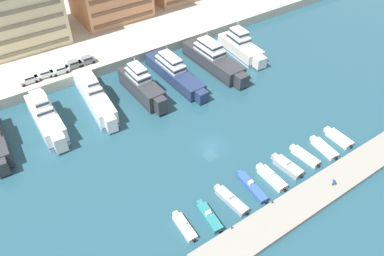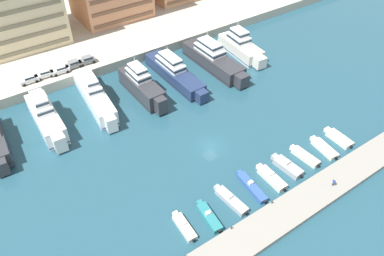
# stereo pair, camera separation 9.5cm
# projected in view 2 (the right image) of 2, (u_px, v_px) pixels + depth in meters

# --- Properties ---
(ground_plane) EXTENTS (400.00, 400.00, 0.00)m
(ground_plane) POSITION_uv_depth(u_px,v_px,m) (211.00, 146.00, 70.62)
(ground_plane) COLOR #234C5B
(quay_promenade) EXTENTS (180.00, 70.00, 2.35)m
(quay_promenade) POSITION_uv_depth(u_px,v_px,m) (75.00, 11.00, 112.21)
(quay_promenade) COLOR #BCB29E
(quay_promenade) RESTS_ON ground
(pier_dock) EXTENTS (120.00, 5.47, 0.81)m
(pier_dock) POSITION_uv_depth(u_px,v_px,m) (283.00, 215.00, 58.57)
(pier_dock) COLOR gray
(pier_dock) RESTS_ON ground
(yacht_white_left) EXTENTS (4.41, 17.47, 8.73)m
(yacht_white_left) POSITION_uv_depth(u_px,v_px,m) (46.00, 117.00, 73.08)
(yacht_white_left) COLOR white
(yacht_white_left) RESTS_ON ground
(yacht_white_mid_left) EXTENTS (5.40, 21.35, 8.20)m
(yacht_white_mid_left) POSITION_uv_depth(u_px,v_px,m) (94.00, 95.00, 78.77)
(yacht_white_mid_left) COLOR white
(yacht_white_mid_left) RESTS_ON ground
(yacht_charcoal_center_left) EXTENTS (4.36, 16.84, 8.64)m
(yacht_charcoal_center_left) POSITION_uv_depth(u_px,v_px,m) (142.00, 86.00, 80.89)
(yacht_charcoal_center_left) COLOR #333338
(yacht_charcoal_center_left) RESTS_ON ground
(yacht_navy_center) EXTENTS (4.79, 22.13, 7.37)m
(yacht_navy_center) POSITION_uv_depth(u_px,v_px,m) (174.00, 72.00, 85.91)
(yacht_navy_center) COLOR navy
(yacht_navy_center) RESTS_ON ground
(yacht_charcoal_center_right) EXTENTS (5.45, 21.74, 8.07)m
(yacht_charcoal_center_right) POSITION_uv_depth(u_px,v_px,m) (213.00, 59.00, 89.61)
(yacht_charcoal_center_right) COLOR #333338
(yacht_charcoal_center_right) RESTS_ON ground
(yacht_ivory_mid_right) EXTENTS (5.65, 16.79, 8.00)m
(yacht_ivory_mid_right) POSITION_uv_depth(u_px,v_px,m) (241.00, 46.00, 94.28)
(yacht_ivory_mid_right) COLOR silver
(yacht_ivory_mid_right) RESTS_ON ground
(motorboat_cream_far_left) EXTENTS (1.82, 6.05, 1.18)m
(motorboat_cream_far_left) POSITION_uv_depth(u_px,v_px,m) (184.00, 226.00, 57.02)
(motorboat_cream_far_left) COLOR beige
(motorboat_cream_far_left) RESTS_ON ground
(motorboat_teal_left) EXTENTS (2.15, 6.60, 1.38)m
(motorboat_teal_left) POSITION_uv_depth(u_px,v_px,m) (209.00, 217.00, 58.23)
(motorboat_teal_left) COLOR teal
(motorboat_teal_left) RESTS_ON ground
(motorboat_grey_mid_left) EXTENTS (2.30, 7.32, 1.34)m
(motorboat_grey_mid_left) POSITION_uv_depth(u_px,v_px,m) (231.00, 200.00, 60.67)
(motorboat_grey_mid_left) COLOR #9EA3A8
(motorboat_grey_mid_left) RESTS_ON ground
(motorboat_blue_center_left) EXTENTS (2.07, 7.76, 1.41)m
(motorboat_blue_center_left) POSITION_uv_depth(u_px,v_px,m) (252.00, 187.00, 62.73)
(motorboat_blue_center_left) COLOR #33569E
(motorboat_blue_center_left) RESTS_ON ground
(motorboat_cream_center) EXTENTS (1.90, 6.76, 1.63)m
(motorboat_cream_center) POSITION_uv_depth(u_px,v_px,m) (271.00, 178.00, 64.10)
(motorboat_cream_center) COLOR beige
(motorboat_cream_center) RESTS_ON ground
(motorboat_grey_center_right) EXTENTS (2.58, 6.59, 1.61)m
(motorboat_grey_center_right) POSITION_uv_depth(u_px,v_px,m) (287.00, 166.00, 66.05)
(motorboat_grey_center_right) COLOR #9EA3A8
(motorboat_grey_center_right) RESTS_ON ground
(motorboat_cream_mid_right) EXTENTS (2.01, 6.41, 1.02)m
(motorboat_cream_mid_right) POSITION_uv_depth(u_px,v_px,m) (305.00, 156.00, 67.93)
(motorboat_cream_mid_right) COLOR beige
(motorboat_cream_mid_right) RESTS_ON ground
(motorboat_cream_right) EXTENTS (2.48, 6.55, 1.29)m
(motorboat_cream_right) POSITION_uv_depth(u_px,v_px,m) (324.00, 148.00, 69.62)
(motorboat_cream_right) COLOR beige
(motorboat_cream_right) RESTS_ON ground
(motorboat_cream_far_right) EXTENTS (2.28, 6.32, 1.33)m
(motorboat_cream_far_right) POSITION_uv_depth(u_px,v_px,m) (339.00, 138.00, 71.62)
(motorboat_cream_far_right) COLOR beige
(motorboat_cream_far_right) RESTS_ON ground
(car_white_far_left) EXTENTS (4.13, 1.98, 1.80)m
(car_white_far_left) POSITION_uv_depth(u_px,v_px,m) (29.00, 79.00, 81.49)
(car_white_far_left) COLOR white
(car_white_far_left) RESTS_ON quay_promenade
(car_white_left) EXTENTS (4.20, 2.13, 1.80)m
(car_white_left) POSITION_uv_depth(u_px,v_px,m) (44.00, 73.00, 83.08)
(car_white_left) COLOR white
(car_white_left) RESTS_ON quay_promenade
(car_white_mid_left) EXTENTS (4.15, 2.01, 1.80)m
(car_white_mid_left) POSITION_uv_depth(u_px,v_px,m) (60.00, 69.00, 84.31)
(car_white_mid_left) COLOR white
(car_white_mid_left) RESTS_ON quay_promenade
(car_grey_center_left) EXTENTS (4.15, 2.01, 1.80)m
(car_grey_center_left) POSITION_uv_depth(u_px,v_px,m) (73.00, 64.00, 85.98)
(car_grey_center_left) COLOR slate
(car_grey_center_left) RESTS_ON quay_promenade
(car_grey_center) EXTENTS (4.17, 2.06, 1.80)m
(car_grey_center) POSITION_uv_depth(u_px,v_px,m) (87.00, 60.00, 87.39)
(car_grey_center) COLOR slate
(car_grey_center) RESTS_ON quay_promenade
(pedestrian_near_edge) EXTENTS (0.33, 0.58, 1.56)m
(pedestrian_near_edge) POSITION_uv_depth(u_px,v_px,m) (334.00, 182.00, 61.91)
(pedestrian_near_edge) COLOR #282D3D
(pedestrian_near_edge) RESTS_ON pier_dock
(bollard_west) EXTENTS (0.20, 0.20, 0.61)m
(bollard_west) POSITION_uv_depth(u_px,v_px,m) (185.00, 256.00, 52.55)
(bollard_west) COLOR #2D2D33
(bollard_west) RESTS_ON pier_dock
(bollard_west_mid) EXTENTS (0.20, 0.20, 0.61)m
(bollard_west_mid) POSITION_uv_depth(u_px,v_px,m) (231.00, 227.00, 56.05)
(bollard_west_mid) COLOR #2D2D33
(bollard_west_mid) RESTS_ON pier_dock
(bollard_east_mid) EXTENTS (0.20, 0.20, 0.61)m
(bollard_east_mid) POSITION_uv_depth(u_px,v_px,m) (272.00, 202.00, 59.55)
(bollard_east_mid) COLOR #2D2D33
(bollard_east_mid) RESTS_ON pier_dock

